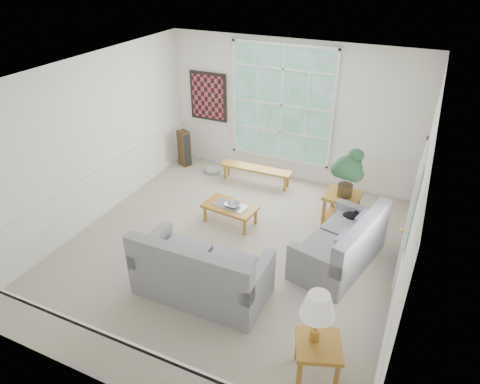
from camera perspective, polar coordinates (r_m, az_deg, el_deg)
name	(u,v)px	position (r m, az deg, el deg)	size (l,w,h in m)	color
floor	(230,249)	(7.48, -1.35, -7.56)	(5.50, 6.00, 0.01)	#A69C8A
ceiling	(227,75)	(6.13, -1.69, 15.31)	(5.50, 6.00, 0.02)	white
wall_back	(291,112)	(9.24, 6.80, 10.50)	(5.50, 0.02, 3.00)	white
wall_front	(99,296)	(4.65, -18.33, -12.98)	(5.50, 0.02, 3.00)	white
wall_left	(91,142)	(8.15, -19.26, 6.28)	(0.02, 6.00, 3.00)	white
wall_right	(415,211)	(6.13, 22.31, -2.36)	(0.02, 6.00, 3.00)	white
window_back	(282,105)	(9.22, 5.57, 11.50)	(2.30, 0.08, 2.40)	white
entry_door	(410,216)	(6.88, 21.70, -3.01)	(0.08, 0.90, 2.10)	white
door_sidelight	(407,233)	(6.29, 21.32, -5.12)	(0.08, 0.26, 1.90)	white
wall_art	(208,97)	(9.90, -4.26, 12.56)	(0.90, 0.06, 1.10)	maroon
wall_frame_near	(423,156)	(7.68, 23.22, 4.44)	(0.04, 0.26, 0.32)	black
wall_frame_far	(425,147)	(8.05, 23.43, 5.53)	(0.04, 0.26, 0.32)	black
loveseat_right	(340,239)	(7.08, 13.16, -6.11)	(0.91, 1.76, 0.95)	gray
loveseat_front	(202,264)	(6.36, -5.08, -9.51)	(1.93, 1.00, 1.04)	gray
coffee_table	(230,214)	(8.04, -1.32, -2.93)	(0.99, 0.54, 0.37)	#A56E25
pewter_bowl	(233,204)	(7.89, -0.98, -1.67)	(0.34, 0.34, 0.08)	#9B9CA1
window_bench	(256,175)	(9.39, 2.13, 2.24)	(1.57, 0.31, 0.37)	#A56E25
end_table	(341,209)	(8.19, 13.31, -2.16)	(0.61, 0.61, 0.61)	#A56E25
houseplant	(347,173)	(7.78, 14.11, 2.44)	(0.54, 0.54, 0.92)	#264E2F
side_table	(317,359)	(5.56, 10.20, -21.10)	(0.53, 0.53, 0.54)	#A56E25
table_lamp	(317,318)	(5.13, 10.18, -16.21)	(0.41, 0.41, 0.70)	white
pet_bed	(213,170)	(9.89, -3.61, 2.89)	(0.39, 0.39, 0.11)	gray
floor_speaker	(184,148)	(10.17, -7.45, 5.81)	(0.27, 0.21, 0.86)	#3C2C17
cat	(351,216)	(7.54, 14.63, -3.08)	(0.30, 0.21, 0.14)	black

